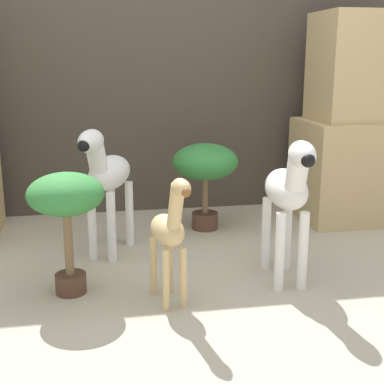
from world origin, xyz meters
name	(u,v)px	position (x,y,z in m)	size (l,w,h in m)	color
ground_plane	(188,311)	(0.00, 0.00, 0.00)	(14.00, 14.00, 0.00)	#B2A88E
wall_back	(147,49)	(0.00, 1.62, 1.10)	(6.40, 0.08, 2.20)	#473D33
rock_pillar_right	(356,130)	(1.31, 1.17, 0.59)	(0.70, 0.57, 1.32)	tan
zebra_right	(288,192)	(0.51, 0.22, 0.44)	(0.21, 0.52, 0.71)	white
zebra_left	(107,175)	(-0.31, 0.74, 0.44)	(0.34, 0.52, 0.71)	white
giraffe_figurine	(170,230)	(-0.06, 0.09, 0.33)	(0.18, 0.38, 0.59)	tan
potted_palm_front	(205,166)	(0.29, 1.09, 0.40)	(0.40, 0.40, 0.54)	#513323
potted_palm_back	(66,202)	(-0.49, 0.27, 0.43)	(0.34, 0.34, 0.56)	#513323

